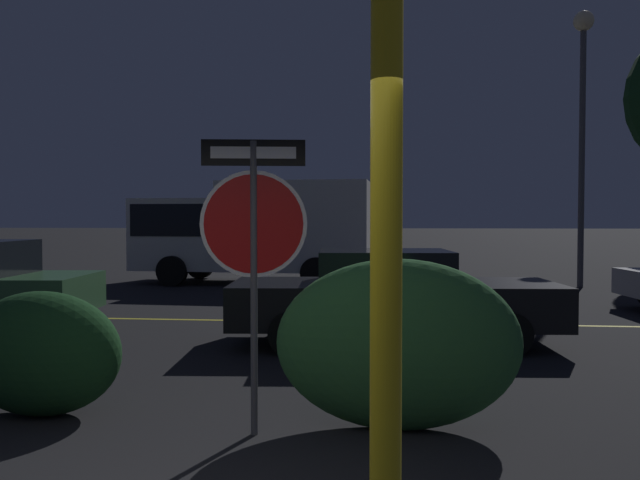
% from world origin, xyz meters
% --- Properties ---
extents(road_center_stripe, '(32.19, 0.12, 0.01)m').
position_xyz_m(road_center_stripe, '(0.00, 8.03, 0.00)').
color(road_center_stripe, gold).
rests_on(road_center_stripe, ground_plane).
extents(stop_sign, '(0.90, 0.15, 2.51)m').
position_xyz_m(stop_sign, '(0.01, 2.14, 1.78)').
color(stop_sign, '#4C4C51').
rests_on(stop_sign, ground_plane).
extents(yellow_pole_right, '(0.16, 0.16, 3.13)m').
position_xyz_m(yellow_pole_right, '(1.11, -0.04, 1.56)').
color(yellow_pole_right, yellow).
rests_on(yellow_pole_right, ground_plane).
extents(hedge_bush_1, '(1.53, 0.84, 1.17)m').
position_xyz_m(hedge_bush_1, '(-2.07, 2.47, 0.58)').
color(hedge_bush_1, '#19421E').
rests_on(hedge_bush_1, ground_plane).
extents(hedge_bush_2, '(2.14, 0.73, 1.50)m').
position_xyz_m(hedge_bush_2, '(1.23, 2.38, 0.75)').
color(hedge_bush_2, '#2D6633').
rests_on(hedge_bush_2, ground_plane).
extents(passing_car_2, '(4.93, 2.10, 1.39)m').
position_xyz_m(passing_car_2, '(1.26, 6.15, 0.70)').
color(passing_car_2, black).
rests_on(passing_car_2, ground_plane).
extents(delivery_truck, '(6.83, 2.84, 2.90)m').
position_xyz_m(delivery_truck, '(-2.61, 14.68, 1.58)').
color(delivery_truck, silver).
rests_on(delivery_truck, ground_plane).
extents(street_lamp, '(0.54, 0.54, 7.44)m').
position_xyz_m(street_lamp, '(6.52, 14.46, 5.21)').
color(street_lamp, '#4C4C51').
rests_on(street_lamp, ground_plane).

